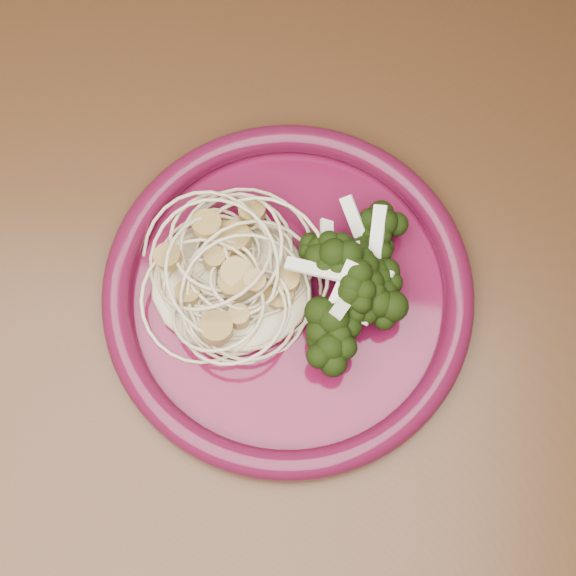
{
  "coord_description": "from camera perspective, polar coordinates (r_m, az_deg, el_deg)",
  "views": [
    {
      "loc": [
        0.13,
        -0.14,
        1.34
      ],
      "look_at": [
        0.1,
        0.05,
        0.77
      ],
      "focal_mm": 50.0,
      "sensor_mm": 36.0,
      "label": 1
    }
  ],
  "objects": [
    {
      "name": "dining_table",
      "position": [
        0.72,
        -8.44,
        -5.64
      ],
      "size": [
        1.2,
        0.8,
        0.75
      ],
      "color": "#472814",
      "rests_on": "ground"
    },
    {
      "name": "dinner_plate",
      "position": [
        0.61,
        0.0,
        -0.28
      ],
      "size": [
        0.29,
        0.29,
        0.02
      ],
      "rotation": [
        0.0,
        0.0,
        0.03
      ],
      "color": "#530A24",
      "rests_on": "dining_table"
    },
    {
      "name": "spaghetti_pile",
      "position": [
        0.61,
        -4.12,
        0.51
      ],
      "size": [
        0.13,
        0.11,
        0.03
      ],
      "primitive_type": "ellipsoid",
      "rotation": [
        0.0,
        0.0,
        0.03
      ],
      "color": "#CABC90",
      "rests_on": "dinner_plate"
    },
    {
      "name": "scallop_cluster",
      "position": [
        0.58,
        -4.35,
        1.61
      ],
      "size": [
        0.12,
        0.12,
        0.04
      ],
      "primitive_type": null,
      "rotation": [
        0.0,
        0.0,
        0.03
      ],
      "color": "#A78744",
      "rests_on": "spaghetti_pile"
    },
    {
      "name": "broccoli_pile",
      "position": [
        0.6,
        5.13,
        -0.35
      ],
      "size": [
        0.08,
        0.13,
        0.05
      ],
      "primitive_type": "ellipsoid",
      "rotation": [
        0.0,
        0.0,
        0.03
      ],
      "color": "black",
      "rests_on": "dinner_plate"
    },
    {
      "name": "onion_garnish",
      "position": [
        0.57,
        5.38,
        0.56
      ],
      "size": [
        0.06,
        0.09,
        0.05
      ],
      "primitive_type": null,
      "rotation": [
        0.0,
        0.0,
        0.03
      ],
      "color": "beige",
      "rests_on": "broccoli_pile"
    }
  ]
}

